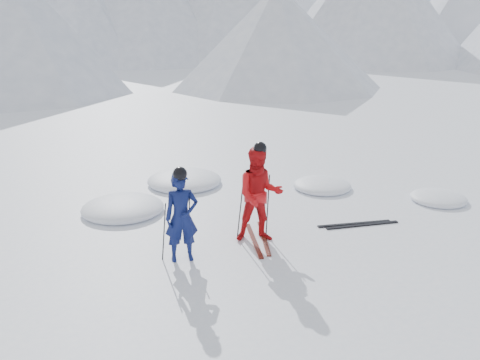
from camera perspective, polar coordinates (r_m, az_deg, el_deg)
ground at (r=11.70m, az=9.25°, el=-4.40°), size 160.00×160.00×0.00m
skier_blue at (r=9.44m, az=-6.57°, el=-4.17°), size 0.71×0.55×1.71m
skier_red at (r=10.18m, az=2.21°, el=-1.68°), size 1.17×1.06×1.96m
pole_blue_left at (r=9.57m, az=-8.53°, el=-5.78°), size 0.12×0.08×1.14m
pole_blue_right at (r=9.85m, az=-5.76°, el=-4.98°), size 0.12×0.07×1.14m
pole_red_left at (r=10.34m, az=0.04°, el=-3.26°), size 0.13×0.10×1.30m
pole_red_right at (r=10.56m, az=3.14°, el=-2.85°), size 0.13×0.09×1.30m
ski_worn_left at (r=10.48m, az=1.59°, el=-6.77°), size 0.71×1.61×0.03m
ski_worn_right at (r=10.59m, az=2.70°, el=-6.50°), size 0.82×1.57×0.03m
ski_loose_a at (r=11.56m, az=12.71°, el=-4.81°), size 1.64×0.61×0.03m
ski_loose_b at (r=11.52m, az=13.58°, el=-4.95°), size 1.66×0.56×0.03m
snow_lumps at (r=13.15m, az=-2.31°, el=-1.67°), size 8.74×6.13×0.45m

